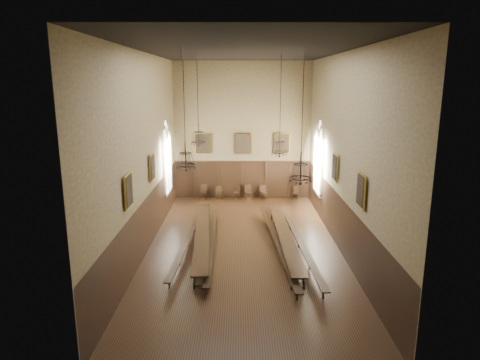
{
  "coord_description": "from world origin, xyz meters",
  "views": [
    {
      "loc": [
        -0.21,
        -19.07,
        7.71
      ],
      "look_at": [
        -0.17,
        1.5,
        2.95
      ],
      "focal_mm": 32.0,
      "sensor_mm": 36.0,
      "label": 1
    }
  ],
  "objects_px": {
    "bench_right_outer": "(299,241)",
    "chair_7": "(296,195)",
    "bench_left_inner": "(211,243)",
    "chandelier_back_left": "(198,135)",
    "chandelier_front_right": "(301,169)",
    "table_right": "(285,241)",
    "bench_left_outer": "(188,242)",
    "chair_1": "(203,195)",
    "chandelier_front_left": "(186,156)",
    "chair_5": "(263,195)",
    "bench_right_inner": "(277,242)",
    "chair_4": "(249,195)",
    "chair_2": "(219,195)",
    "chair_3": "(237,195)",
    "table_left": "(202,239)",
    "chandelier_back_right": "(280,145)"
  },
  "relations": [
    {
      "from": "chair_3",
      "to": "chair_1",
      "type": "bearing_deg",
      "value": -162.45
    },
    {
      "from": "chandelier_back_right",
      "to": "bench_right_outer",
      "type": "bearing_deg",
      "value": -73.5
    },
    {
      "from": "bench_right_inner",
      "to": "chair_3",
      "type": "distance_m",
      "value": 8.96
    },
    {
      "from": "table_left",
      "to": "chair_4",
      "type": "xyz_separation_m",
      "value": [
        2.39,
        8.45,
        -0.08
      ]
    },
    {
      "from": "bench_left_outer",
      "to": "chair_3",
      "type": "height_order",
      "value": "chair_3"
    },
    {
      "from": "chair_5",
      "to": "chandelier_front_right",
      "type": "bearing_deg",
      "value": -102.97
    },
    {
      "from": "chair_1",
      "to": "chandelier_back_left",
      "type": "distance_m",
      "value": 8.09
    },
    {
      "from": "chair_2",
      "to": "chandelier_back_right",
      "type": "height_order",
      "value": "chandelier_back_right"
    },
    {
      "from": "bench_left_outer",
      "to": "chair_4",
      "type": "relative_size",
      "value": 9.52
    },
    {
      "from": "chair_2",
      "to": "chair_7",
      "type": "relative_size",
      "value": 1.02
    },
    {
      "from": "chair_3",
      "to": "chandelier_front_left",
      "type": "xyz_separation_m",
      "value": [
        -1.95,
        -10.98,
        4.54
      ]
    },
    {
      "from": "chair_4",
      "to": "chair_3",
      "type": "bearing_deg",
      "value": 163.08
    },
    {
      "from": "table_right",
      "to": "chandelier_back_left",
      "type": "bearing_deg",
      "value": 153.26
    },
    {
      "from": "chair_1",
      "to": "chandelier_back_right",
      "type": "distance_m",
      "value": 8.54
    },
    {
      "from": "chair_4",
      "to": "chandelier_front_left",
      "type": "xyz_separation_m",
      "value": [
        -2.75,
        -10.95,
        4.52
      ]
    },
    {
      "from": "chandelier_front_right",
      "to": "chair_3",
      "type": "bearing_deg",
      "value": 103.0
    },
    {
      "from": "chair_1",
      "to": "chair_5",
      "type": "distance_m",
      "value": 4.03
    },
    {
      "from": "table_right",
      "to": "bench_right_inner",
      "type": "distance_m",
      "value": 0.38
    },
    {
      "from": "table_left",
      "to": "chandelier_back_left",
      "type": "relative_size",
      "value": 2.19
    },
    {
      "from": "chandelier_front_left",
      "to": "chandelier_front_right",
      "type": "distance_m",
      "value": 4.57
    },
    {
      "from": "table_left",
      "to": "table_right",
      "type": "bearing_deg",
      "value": -3.17
    },
    {
      "from": "bench_right_outer",
      "to": "chandelier_back_right",
      "type": "height_order",
      "value": "chandelier_back_right"
    },
    {
      "from": "bench_right_inner",
      "to": "chair_1",
      "type": "xyz_separation_m",
      "value": [
        -4.17,
        8.63,
        -0.0
      ]
    },
    {
      "from": "chandelier_back_left",
      "to": "chandelier_front_right",
      "type": "height_order",
      "value": "same"
    },
    {
      "from": "chandelier_back_right",
      "to": "table_left",
      "type": "bearing_deg",
      "value": -147.48
    },
    {
      "from": "table_left",
      "to": "chandelier_back_left",
      "type": "height_order",
      "value": "chandelier_back_left"
    },
    {
      "from": "chandelier_front_left",
      "to": "bench_left_inner",
      "type": "bearing_deg",
      "value": 70.61
    },
    {
      "from": "table_right",
      "to": "chandelier_back_right",
      "type": "xyz_separation_m",
      "value": [
        -0.08,
        2.66,
        4.17
      ]
    },
    {
      "from": "chair_4",
      "to": "chandelier_front_left",
      "type": "relative_size",
      "value": 0.21
    },
    {
      "from": "chandelier_front_left",
      "to": "chair_5",
      "type": "bearing_deg",
      "value": 71.17
    },
    {
      "from": "chair_4",
      "to": "table_left",
      "type": "bearing_deg",
      "value": -119.98
    },
    {
      "from": "bench_right_outer",
      "to": "chair_2",
      "type": "height_order",
      "value": "chair_2"
    },
    {
      "from": "chair_1",
      "to": "chandelier_front_right",
      "type": "height_order",
      "value": "chandelier_front_right"
    },
    {
      "from": "chair_2",
      "to": "chair_4",
      "type": "relative_size",
      "value": 0.91
    },
    {
      "from": "table_right",
      "to": "bench_left_outer",
      "type": "xyz_separation_m",
      "value": [
        -4.59,
        0.19,
        -0.1
      ]
    },
    {
      "from": "table_right",
      "to": "chair_2",
      "type": "height_order",
      "value": "chair_2"
    },
    {
      "from": "bench_left_outer",
      "to": "chandelier_back_left",
      "type": "bearing_deg",
      "value": 77.32
    },
    {
      "from": "table_right",
      "to": "chandelier_front_right",
      "type": "distance_m",
      "value": 4.72
    },
    {
      "from": "bench_right_inner",
      "to": "chandelier_front_right",
      "type": "distance_m",
      "value": 4.78
    },
    {
      "from": "chandelier_back_left",
      "to": "chandelier_back_right",
      "type": "distance_m",
      "value": 4.16
    },
    {
      "from": "bench_left_inner",
      "to": "chair_5",
      "type": "bearing_deg",
      "value": 71.32
    },
    {
      "from": "chair_3",
      "to": "chandelier_back_right",
      "type": "xyz_separation_m",
      "value": [
        2.24,
        -6.05,
        4.26
      ]
    },
    {
      "from": "table_right",
      "to": "chandelier_front_left",
      "type": "xyz_separation_m",
      "value": [
        -4.27,
        -2.28,
        4.45
      ]
    },
    {
      "from": "bench_left_inner",
      "to": "chandelier_back_left",
      "type": "xyz_separation_m",
      "value": [
        -0.7,
        2.07,
        4.84
      ]
    },
    {
      "from": "bench_right_outer",
      "to": "chair_7",
      "type": "relative_size",
      "value": 12.46
    },
    {
      "from": "chair_2",
      "to": "chair_5",
      "type": "xyz_separation_m",
      "value": [
        2.97,
        0.09,
        0.01
      ]
    },
    {
      "from": "bench_left_inner",
      "to": "chair_3",
      "type": "relative_size",
      "value": 10.67
    },
    {
      "from": "bench_right_outer",
      "to": "chandelier_back_left",
      "type": "relative_size",
      "value": 2.47
    },
    {
      "from": "chair_2",
      "to": "chair_3",
      "type": "bearing_deg",
      "value": -4.56
    },
    {
      "from": "table_left",
      "to": "chandelier_back_right",
      "type": "height_order",
      "value": "chandelier_back_right"
    }
  ]
}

